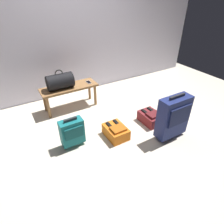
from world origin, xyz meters
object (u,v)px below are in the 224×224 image
duffel_bag_black (60,81)px  backpack_orange (116,131)px  suitcase_upright_navy (173,117)px  cell_phone (89,82)px  suitcase_small_teal (72,132)px  bench (69,90)px  backpack_maroon (151,117)px

duffel_bag_black → backpack_orange: (0.42, -1.14, -0.47)m
duffel_bag_black → suitcase_upright_navy: size_ratio=0.63×
cell_phone → suitcase_small_teal: suitcase_small_teal is taller
duffel_bag_black → suitcase_upright_navy: (1.13, -1.55, -0.20)m
bench → backpack_orange: (0.28, -1.14, -0.27)m
cell_phone → backpack_maroon: bearing=-61.6°
duffel_bag_black → backpack_orange: 1.31m
backpack_maroon → duffel_bag_black: bearing=134.7°
suitcase_small_teal → suitcase_upright_navy: bearing=-22.9°
suitcase_small_teal → duffel_bag_black: bearing=78.9°
bench → suitcase_upright_navy: size_ratio=1.42×
bench → suitcase_small_teal: size_ratio=2.17×
duffel_bag_black → backpack_orange: bearing=-69.7°
duffel_bag_black → suitcase_upright_navy: duffel_bag_black is taller
duffel_bag_black → backpack_maroon: duffel_bag_black is taller
suitcase_upright_navy → bench: bearing=122.4°
cell_phone → suitcase_small_teal: bearing=-126.0°
cell_phone → suitcase_small_teal: (-0.71, -0.98, -0.20)m
bench → duffel_bag_black: 0.25m
suitcase_small_teal → backpack_maroon: suitcase_small_teal is taller
suitcase_small_teal → backpack_orange: bearing=-13.4°
backpack_orange → cell_phone: bearing=85.4°
backpack_orange → suitcase_upright_navy: bearing=-30.3°
cell_phone → backpack_orange: size_ratio=0.38×
suitcase_upright_navy → backpack_maroon: 0.51m
backpack_orange → duffel_bag_black: bearing=110.3°
suitcase_small_teal → backpack_maroon: bearing=-5.6°
backpack_maroon → cell_phone: bearing=118.4°
bench → backpack_maroon: 1.51m
cell_phone → suitcase_upright_navy: size_ratio=0.20×
suitcase_upright_navy → backpack_orange: suitcase_upright_navy is taller
bench → backpack_orange: size_ratio=2.63×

